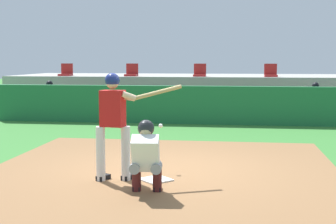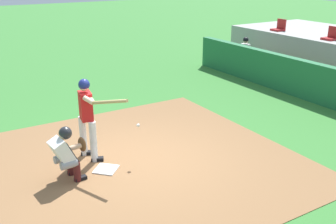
# 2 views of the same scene
# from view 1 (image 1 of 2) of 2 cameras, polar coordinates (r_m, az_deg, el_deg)

# --- Properties ---
(ground_plane) EXTENTS (80.00, 80.00, 0.00)m
(ground_plane) POSITION_cam_1_polar(r_m,az_deg,el_deg) (8.85, -0.63, -6.94)
(ground_plane) COLOR #387A33
(dirt_infield) EXTENTS (6.40, 6.40, 0.01)m
(dirt_infield) POSITION_cam_1_polar(r_m,az_deg,el_deg) (8.85, -0.63, -6.90)
(dirt_infield) COLOR olive
(dirt_infield) RESTS_ON ground
(home_plate) EXTENTS (0.62, 0.62, 0.02)m
(home_plate) POSITION_cam_1_polar(r_m,az_deg,el_deg) (8.07, -1.47, -8.06)
(home_plate) COLOR white
(home_plate) RESTS_ON dirt_infield
(batter_at_plate) EXTENTS (1.39, 0.64, 1.80)m
(batter_at_plate) POSITION_cam_1_polar(r_m,az_deg,el_deg) (7.94, -6.38, -0.90)
(batter_at_plate) COLOR silver
(batter_at_plate) RESTS_ON ground
(catcher_crouched) EXTENTS (0.52, 1.92, 1.13)m
(catcher_crouched) POSITION_cam_1_polar(r_m,az_deg,el_deg) (7.22, -2.67, -5.01)
(catcher_crouched) COLOR gray
(catcher_crouched) RESTS_ON ground
(dugout_wall) EXTENTS (13.00, 0.30, 1.20)m
(dugout_wall) POSITION_cam_1_polar(r_m,az_deg,el_deg) (15.14, 3.01, 0.85)
(dugout_wall) COLOR #1E6638
(dugout_wall) RESTS_ON ground
(dugout_bench) EXTENTS (11.80, 0.44, 0.45)m
(dugout_bench) POSITION_cam_1_polar(r_m,az_deg,el_deg) (16.17, 3.30, -0.14)
(dugout_bench) COLOR olive
(dugout_bench) RESTS_ON ground
(dugout_player_0) EXTENTS (0.49, 0.70, 1.30)m
(dugout_player_0) POSITION_cam_1_polar(r_m,az_deg,el_deg) (17.16, -14.05, 1.56)
(dugout_player_0) COLOR #939399
(dugout_player_0) RESTS_ON ground
(dugout_player_1) EXTENTS (0.49, 0.70, 1.30)m
(dugout_player_1) POSITION_cam_1_polar(r_m,az_deg,el_deg) (16.13, 17.20, 1.18)
(dugout_player_1) COLOR #939399
(dugout_player_1) RESTS_ON ground
(stands_platform) EXTENTS (15.00, 4.40, 1.40)m
(stands_platform) POSITION_cam_1_polar(r_m,az_deg,el_deg) (19.51, 4.11, 2.34)
(stands_platform) COLOR #9E9E99
(stands_platform) RESTS_ON ground
(stadium_seat_0) EXTENTS (0.46, 0.46, 0.48)m
(stadium_seat_0) POSITION_cam_1_polar(r_m,az_deg,el_deg) (19.04, -12.05, 4.64)
(stadium_seat_0) COLOR #A51E1E
(stadium_seat_0) RESTS_ON stands_platform
(stadium_seat_1) EXTENTS (0.46, 0.46, 0.48)m
(stadium_seat_1) POSITION_cam_1_polar(r_m,az_deg,el_deg) (18.32, -4.36, 4.70)
(stadium_seat_1) COLOR #A51E1E
(stadium_seat_1) RESTS_ON stands_platform
(stadium_seat_2) EXTENTS (0.46, 0.46, 0.48)m
(stadium_seat_2) POSITION_cam_1_polar(r_m,az_deg,el_deg) (17.95, 3.81, 4.68)
(stadium_seat_2) COLOR #A51E1E
(stadium_seat_2) RESTS_ON stands_platform
(stadium_seat_3) EXTENTS (0.46, 0.46, 0.48)m
(stadium_seat_3) POSITION_cam_1_polar(r_m,az_deg,el_deg) (17.95, 12.14, 4.55)
(stadium_seat_3) COLOR #A51E1E
(stadium_seat_3) RESTS_ON stands_platform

